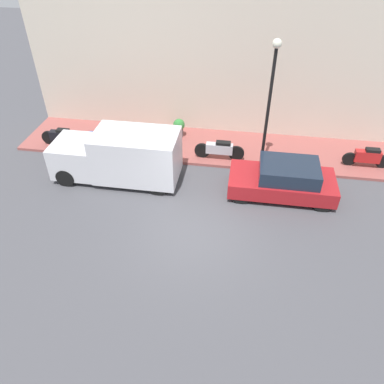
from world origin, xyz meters
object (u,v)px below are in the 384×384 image
scooter_silver (220,149)px  motorcycle_black (61,136)px  motorcycle_red (367,157)px  delivery_van (118,156)px  motorcycle_blue (100,138)px  potted_plant (179,127)px  parked_car (284,180)px  streetlamp (271,91)px

scooter_silver → motorcycle_black: (0.03, 6.92, -0.02)m
motorcycle_red → delivery_van: bearing=102.6°
motorcycle_blue → potted_plant: size_ratio=2.15×
motorcycle_blue → motorcycle_red: motorcycle_red is taller
motorcycle_blue → motorcycle_red: 11.14m
delivery_van → motorcycle_black: delivery_van is taller
motorcycle_blue → delivery_van: bearing=-142.4°
potted_plant → motorcycle_black: bearing=107.8°
delivery_van → motorcycle_blue: bearing=37.6°
motorcycle_blue → motorcycle_red: size_ratio=0.98×
potted_plant → parked_car: bearing=-127.5°
delivery_van → motorcycle_red: 9.85m
parked_car → potted_plant: bearing=52.5°
parked_car → motorcycle_blue: bearing=75.2°
scooter_silver → streetlamp: (-0.27, -1.73, 2.75)m
motorcycle_blue → streetlamp: bearing=-93.8°
motorcycle_blue → scooter_silver: size_ratio=0.88×
parked_car → motorcycle_black: bearing=78.7°
motorcycle_black → potted_plant: bearing=-72.2°
scooter_silver → streetlamp: 3.26m
parked_car → streetlamp: 3.22m
delivery_van → streetlamp: streetlamp is taller
potted_plant → motorcycle_blue: bearing=113.5°
parked_car → motorcycle_black: parked_car is taller
scooter_silver → potted_plant: 2.56m
motorcycle_blue → potted_plant: bearing=-66.5°
parked_car → motorcycle_blue: parked_car is taller
potted_plant → streetlamp: bearing=-116.7°
motorcycle_black → potted_plant: potted_plant is taller
motorcycle_red → parked_car: bearing=123.0°
motorcycle_red → streetlamp: bearing=98.3°
motorcycle_red → scooter_silver: bearing=93.3°
delivery_van → motorcycle_black: bearing=60.3°
parked_car → delivery_van: (0.05, 6.21, 0.38)m
delivery_van → streetlamp: bearing=-74.1°
streetlamp → motorcycle_blue: bearing=86.2°
delivery_van → scooter_silver: 4.14m
delivery_van → motorcycle_blue: 2.57m
parked_car → potted_plant: size_ratio=4.52×
delivery_van → potted_plant: 3.83m
parked_car → scooter_silver: (1.86, 2.51, -0.07)m
streetlamp → potted_plant: bearing=63.3°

